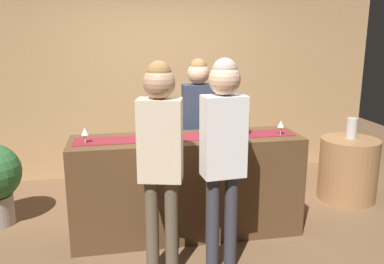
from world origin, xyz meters
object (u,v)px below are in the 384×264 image
(customer_sipping, at_px, (223,142))
(round_side_table, at_px, (348,169))
(wine_bottle_clear, at_px, (165,125))
(customer_browsing, at_px, (160,146))
(bartender, at_px, (198,118))
(wine_glass_near_customer, at_px, (281,124))
(wine_glass_mid_counter, at_px, (85,132))
(wine_bottle_green, at_px, (245,124))
(vase_on_side_table, at_px, (352,128))

(customer_sipping, height_order, round_side_table, customer_sipping)
(wine_bottle_clear, distance_m, customer_browsing, 0.76)
(bartender, bearing_deg, wine_glass_near_customer, 136.64)
(wine_glass_mid_counter, xyz_separation_m, round_side_table, (2.98, 0.54, -0.72))
(wine_glass_mid_counter, bearing_deg, customer_sipping, -29.87)
(customer_sipping, bearing_deg, round_side_table, 26.96)
(customer_browsing, relative_size, round_side_table, 2.38)
(wine_bottle_clear, xyz_separation_m, wine_glass_near_customer, (1.11, -0.16, -0.01))
(customer_sipping, bearing_deg, bartender, 82.27)
(wine_bottle_green, relative_size, round_side_table, 0.41)
(wine_bottle_clear, distance_m, round_side_table, 2.40)
(wine_glass_near_customer, distance_m, vase_on_side_table, 1.34)
(bartender, bearing_deg, round_side_table, 177.80)
(wine_bottle_green, distance_m, round_side_table, 1.73)
(customer_browsing, bearing_deg, wine_glass_mid_counter, 148.81)
(wine_bottle_green, xyz_separation_m, wine_bottle_clear, (-0.77, 0.11, 0.00))
(vase_on_side_table, bearing_deg, wine_bottle_clear, -168.41)
(wine_bottle_green, relative_size, customer_sipping, 0.17)
(wine_bottle_green, relative_size, wine_bottle_clear, 1.00)
(wine_bottle_clear, bearing_deg, customer_browsing, -99.76)
(wine_bottle_green, xyz_separation_m, vase_on_side_table, (1.51, 0.57, -0.24))
(wine_glass_mid_counter, bearing_deg, customer_browsing, -45.61)
(round_side_table, bearing_deg, wine_bottle_green, -160.52)
(customer_sipping, xyz_separation_m, vase_on_side_table, (1.90, 1.23, -0.25))
(customer_sipping, relative_size, customer_browsing, 1.01)
(bartender, height_order, customer_browsing, customer_browsing)
(wine_glass_near_customer, distance_m, customer_browsing, 1.38)
(wine_glass_mid_counter, xyz_separation_m, customer_browsing, (0.61, -0.62, 0.01))
(vase_on_side_table, bearing_deg, customer_browsing, -153.15)
(wine_bottle_clear, relative_size, round_side_table, 0.41)
(wine_bottle_clear, height_order, customer_browsing, customer_browsing)
(wine_bottle_clear, xyz_separation_m, bartender, (0.43, 0.50, -0.05))
(wine_bottle_clear, height_order, customer_sipping, customer_sipping)
(vase_on_side_table, bearing_deg, customer_sipping, -147.05)
(customer_browsing, bearing_deg, customer_sipping, 12.66)
(wine_glass_near_customer, height_order, customer_sipping, customer_sipping)
(wine_bottle_green, bearing_deg, bartender, 119.44)
(wine_bottle_clear, bearing_deg, wine_bottle_green, -7.95)
(customer_browsing, bearing_deg, bartender, 80.41)
(wine_glass_near_customer, bearing_deg, vase_on_side_table, 28.28)
(wine_bottle_green, height_order, customer_sipping, customer_sipping)
(bartender, relative_size, round_side_table, 2.29)
(wine_bottle_green, distance_m, wine_glass_mid_counter, 1.51)
(wine_bottle_clear, distance_m, bartender, 0.66)
(wine_bottle_green, bearing_deg, wine_glass_mid_counter, -179.26)
(wine_glass_near_customer, xyz_separation_m, wine_glass_mid_counter, (-1.85, 0.03, 0.00))
(wine_glass_near_customer, xyz_separation_m, customer_browsing, (-1.24, -0.59, 0.01))
(wine_bottle_clear, relative_size, wine_glass_mid_counter, 2.10)
(customer_browsing, bearing_deg, wine_bottle_clear, 94.65)
(wine_glass_near_customer, bearing_deg, wine_glass_mid_counter, 179.01)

